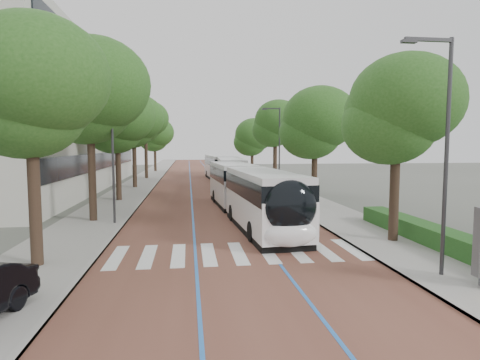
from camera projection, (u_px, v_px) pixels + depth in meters
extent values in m
plane|color=#51544C|center=(236.00, 260.00, 15.97)|extent=(160.00, 160.00, 0.00)
cube|color=brown|center=(202.00, 178.00, 55.49)|extent=(11.00, 140.00, 0.02)
cube|color=gray|center=(147.00, 178.00, 54.52)|extent=(4.00, 140.00, 0.12)
cube|color=gray|center=(255.00, 177.00, 56.45)|extent=(4.00, 140.00, 0.12)
cube|color=gray|center=(161.00, 178.00, 54.77)|extent=(0.20, 140.00, 0.14)
cube|color=gray|center=(242.00, 177.00, 56.20)|extent=(0.20, 140.00, 0.14)
cube|color=silver|center=(117.00, 257.00, 16.34)|extent=(0.55, 3.60, 0.01)
cube|color=silver|center=(148.00, 256.00, 16.50)|extent=(0.55, 3.60, 0.01)
cube|color=silver|center=(178.00, 255.00, 16.66)|extent=(0.55, 3.60, 0.01)
cube|color=silver|center=(209.00, 254.00, 16.82)|extent=(0.55, 3.60, 0.01)
cube|color=silver|center=(238.00, 253.00, 16.98)|extent=(0.55, 3.60, 0.01)
cube|color=silver|center=(267.00, 252.00, 17.14)|extent=(0.55, 3.60, 0.01)
cube|color=silver|center=(295.00, 251.00, 17.30)|extent=(0.55, 3.60, 0.01)
cube|color=silver|center=(323.00, 250.00, 17.46)|extent=(0.55, 3.60, 0.01)
cube|color=silver|center=(351.00, 249.00, 17.62)|extent=(0.55, 3.60, 0.01)
cube|color=blue|center=(190.00, 178.00, 55.28)|extent=(0.12, 126.00, 0.01)
cube|color=blue|center=(213.00, 178.00, 55.69)|extent=(0.12, 126.00, 0.01)
cube|color=#B9B7AB|center=(12.00, 121.00, 40.53)|extent=(18.00, 40.00, 14.00)
cube|color=black|center=(106.00, 160.00, 42.04)|extent=(0.12, 38.00, 1.60)
cube|color=black|center=(105.00, 129.00, 41.76)|extent=(0.12, 38.00, 1.60)
cube|color=black|center=(104.00, 98.00, 41.48)|extent=(0.12, 38.00, 1.60)
cube|color=black|center=(103.00, 69.00, 41.22)|extent=(0.12, 38.00, 1.60)
cube|color=#1F4919|center=(448.00, 241.00, 17.09)|extent=(1.20, 14.00, 0.80)
cylinder|color=#323235|center=(446.00, 159.00, 13.52)|extent=(0.14, 0.14, 8.00)
cube|color=#323235|center=(429.00, 40.00, 13.08)|extent=(1.70, 0.12, 0.12)
cube|color=#323235|center=(409.00, 41.00, 13.00)|extent=(0.50, 0.20, 0.10)
cylinder|color=#323235|center=(279.00, 150.00, 38.22)|extent=(0.14, 0.14, 8.00)
cube|color=#323235|center=(271.00, 109.00, 37.78)|extent=(1.70, 0.12, 0.12)
cube|color=#323235|center=(264.00, 109.00, 37.69)|extent=(0.50, 0.20, 0.10)
cylinder|color=#323235|center=(113.00, 153.00, 22.74)|extent=(0.14, 0.14, 8.00)
cylinder|color=black|center=(35.00, 207.00, 14.81)|extent=(0.44, 0.44, 4.57)
ellipsoid|color=#214E19|center=(30.00, 94.00, 14.45)|extent=(5.18, 5.18, 4.40)
cylinder|color=black|center=(92.00, 178.00, 23.67)|extent=(0.44, 0.44, 5.29)
ellipsoid|color=#214E19|center=(90.00, 96.00, 23.26)|extent=(6.48, 6.48, 5.51)
cylinder|color=black|center=(118.00, 174.00, 32.60)|extent=(0.44, 0.44, 4.53)
ellipsoid|color=#214E19|center=(117.00, 123.00, 32.24)|extent=(5.57, 5.57, 4.73)
cylinder|color=black|center=(135.00, 165.00, 42.46)|extent=(0.44, 0.44, 4.85)
ellipsoid|color=#214E19|center=(134.00, 124.00, 42.08)|extent=(5.81, 5.81, 4.94)
cylinder|color=black|center=(146.00, 159.00, 54.30)|extent=(0.44, 0.44, 5.36)
ellipsoid|color=#214E19|center=(145.00, 123.00, 53.87)|extent=(5.68, 5.68, 4.83)
cylinder|color=black|center=(155.00, 159.00, 69.16)|extent=(0.44, 0.44, 4.35)
ellipsoid|color=#214E19|center=(155.00, 136.00, 68.81)|extent=(6.01, 6.01, 5.11)
cylinder|color=black|center=(394.00, 198.00, 18.75)|extent=(0.44, 0.44, 4.26)
ellipsoid|color=#214E19|center=(397.00, 114.00, 18.41)|extent=(5.08, 5.08, 4.32)
cylinder|color=black|center=(314.00, 177.00, 30.60)|extent=(0.44, 0.44, 4.28)
ellipsoid|color=#214E19|center=(315.00, 126.00, 30.27)|extent=(5.62, 5.62, 4.77)
cylinder|color=black|center=(275.00, 165.00, 44.41)|extent=(0.44, 0.44, 4.77)
ellipsoid|color=#214E19|center=(275.00, 126.00, 44.04)|extent=(5.22, 5.22, 4.44)
cylinder|color=black|center=(252.00, 163.00, 60.26)|extent=(0.44, 0.44, 3.92)
ellipsoid|color=#214E19|center=(252.00, 139.00, 59.95)|extent=(5.83, 5.83, 4.95)
cylinder|color=black|center=(244.00, 188.00, 26.29)|extent=(2.35, 1.05, 2.30)
cube|color=white|center=(263.00, 208.00, 21.32)|extent=(3.10, 9.50, 1.82)
cube|color=black|center=(263.00, 186.00, 21.22)|extent=(3.12, 9.32, 0.97)
cube|color=silver|center=(264.00, 174.00, 21.17)|extent=(3.03, 9.31, 0.31)
cube|color=black|center=(263.00, 228.00, 21.42)|extent=(3.02, 9.12, 0.35)
cube|color=white|center=(233.00, 189.00, 30.56)|extent=(2.99, 7.88, 1.82)
cube|color=black|center=(233.00, 174.00, 30.46)|extent=(3.02, 7.73, 0.97)
cube|color=silver|center=(233.00, 165.00, 30.41)|extent=(2.93, 7.73, 0.31)
cube|color=black|center=(233.00, 203.00, 30.66)|extent=(2.92, 7.57, 0.35)
ellipsoid|color=black|center=(290.00, 207.00, 16.83)|extent=(2.42, 1.25, 2.28)
ellipsoid|color=white|center=(290.00, 234.00, 16.88)|extent=(2.41, 1.15, 1.14)
cylinder|color=black|center=(252.00, 232.00, 18.94)|extent=(0.36, 1.02, 1.00)
cylinder|color=black|center=(298.00, 230.00, 19.38)|extent=(0.36, 1.02, 1.00)
cylinder|color=black|center=(215.00, 196.00, 32.05)|extent=(0.36, 1.02, 1.00)
cylinder|color=black|center=(243.00, 196.00, 32.48)|extent=(0.36, 1.02, 1.00)
cylinder|color=black|center=(232.00, 213.00, 24.19)|extent=(0.36, 1.02, 1.00)
cylinder|color=black|center=(269.00, 212.00, 24.62)|extent=(0.36, 1.02, 1.00)
cube|color=white|center=(231.00, 177.00, 42.01)|extent=(3.02, 12.10, 1.82)
cube|color=black|center=(231.00, 166.00, 41.91)|extent=(3.05, 11.86, 0.97)
cube|color=silver|center=(231.00, 160.00, 41.86)|extent=(2.96, 11.85, 0.31)
cube|color=black|center=(231.00, 187.00, 42.11)|extent=(2.95, 11.62, 0.35)
ellipsoid|color=black|center=(235.00, 174.00, 36.14)|extent=(2.40, 1.20, 2.28)
ellipsoid|color=white|center=(235.00, 186.00, 36.19)|extent=(2.39, 1.10, 1.14)
cylinder|color=black|center=(221.00, 188.00, 38.41)|extent=(0.34, 1.01, 1.00)
cylinder|color=black|center=(245.00, 188.00, 38.60)|extent=(0.34, 1.01, 1.00)
cylinder|color=black|center=(219.00, 181.00, 45.75)|extent=(0.34, 1.01, 1.00)
cylinder|color=black|center=(238.00, 181.00, 45.95)|extent=(0.34, 1.01, 1.00)
cube|color=white|center=(219.00, 170.00, 53.37)|extent=(3.21, 12.13, 1.82)
cube|color=black|center=(219.00, 161.00, 53.27)|extent=(3.23, 11.89, 0.97)
cube|color=silver|center=(219.00, 157.00, 53.21)|extent=(3.14, 11.88, 0.31)
cube|color=black|center=(219.00, 178.00, 53.46)|extent=(3.13, 11.64, 0.35)
ellipsoid|color=black|center=(225.00, 167.00, 47.58)|extent=(2.41, 1.24, 2.28)
ellipsoid|color=white|center=(225.00, 176.00, 47.63)|extent=(2.41, 1.14, 1.14)
cylinder|color=black|center=(214.00, 178.00, 49.70)|extent=(0.36, 1.02, 1.00)
cylinder|color=black|center=(232.00, 178.00, 50.12)|extent=(0.36, 1.02, 1.00)
cylinder|color=black|center=(207.00, 174.00, 56.94)|extent=(0.36, 1.02, 1.00)
cylinder|color=black|center=(223.00, 174.00, 57.37)|extent=(0.36, 1.02, 1.00)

